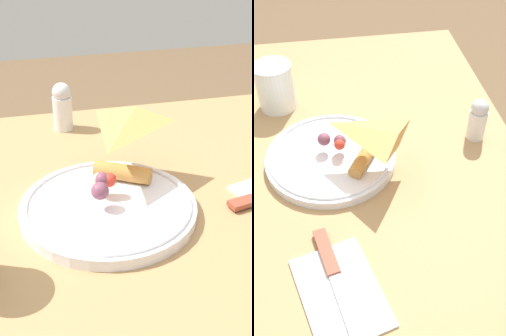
# 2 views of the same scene
# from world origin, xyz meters

# --- Properties ---
(dining_table) EXTENTS (0.90, 0.69, 0.72)m
(dining_table) POSITION_xyz_m (0.00, 0.00, 0.59)
(dining_table) COLOR #A87F51
(dining_table) RESTS_ON ground_plane
(plate_pizza) EXTENTS (0.24, 0.24, 0.05)m
(plate_pizza) POSITION_xyz_m (0.01, -0.01, 0.74)
(plate_pizza) COLOR white
(plate_pizza) RESTS_ON dining_table
(salt_shaker) EXTENTS (0.03, 0.03, 0.09)m
(salt_shaker) POSITION_xyz_m (-0.01, 0.27, 0.76)
(salt_shaker) COLOR silver
(salt_shaker) RESTS_ON dining_table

